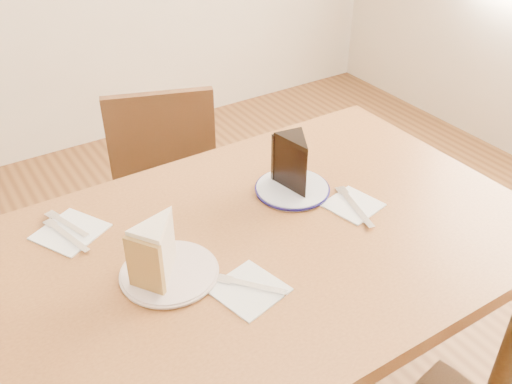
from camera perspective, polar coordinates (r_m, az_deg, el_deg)
The scene contains 13 objects.
table at distance 1.33m, azimuth 1.37°, elevation -7.61°, with size 1.20×0.80×0.75m.
chair_far at distance 1.85m, azimuth -8.47°, elevation -2.08°, with size 0.51×0.51×0.82m.
plate_cream at distance 1.18m, azimuth -8.65°, elevation -8.00°, with size 0.19×0.19×0.01m, color silver.
plate_navy at distance 1.41m, azimuth 3.65°, elevation 0.31°, with size 0.18×0.18×0.01m, color white.
carrot_cake at distance 1.14m, azimuth -9.51°, elevation -5.60°, with size 0.07×0.10×0.11m, color beige, non-canonical shape.
chocolate_cake at distance 1.37m, azimuth 4.07°, elevation 2.60°, with size 0.07×0.10×0.12m, color black, non-canonical shape.
napkin_cream at distance 1.13m, azimuth -0.70°, elevation -9.76°, with size 0.12×0.12×0.00m, color white.
napkin_navy at distance 1.37m, azimuth 9.68°, elevation -1.28°, with size 0.11×0.11×0.00m, color white.
napkin_spare at distance 1.34m, azimuth -18.07°, elevation -3.81°, with size 0.13×0.13×0.00m, color white.
fork_cream at distance 1.14m, azimuth -0.36°, elevation -9.32°, with size 0.01×0.14×0.00m, color silver.
knife_navy at distance 1.36m, azimuth 9.88°, elevation -1.48°, with size 0.02×0.17×0.00m, color silver.
fork_spare at distance 1.36m, azimuth -18.34°, elevation -3.08°, with size 0.01×0.14×0.00m, color white.
knife_spare at distance 1.32m, azimuth -18.39°, elevation -4.17°, with size 0.01×0.16×0.00m, color silver.
Camera 1 is at (-0.56, -0.82, 1.54)m, focal length 40.00 mm.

